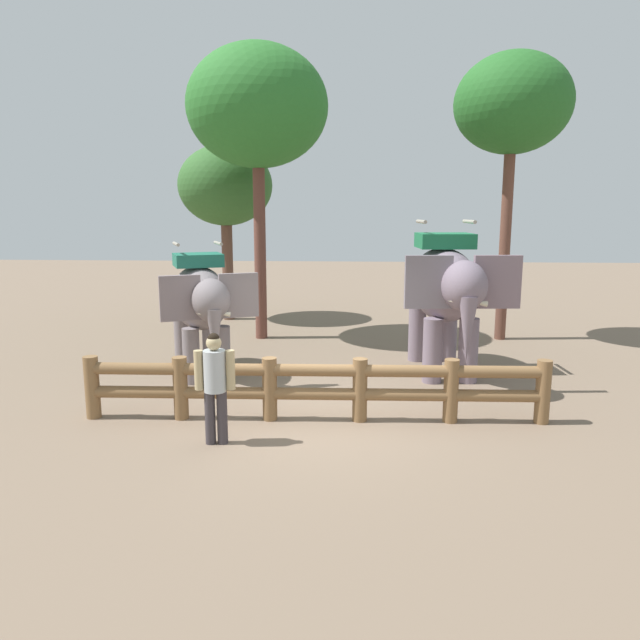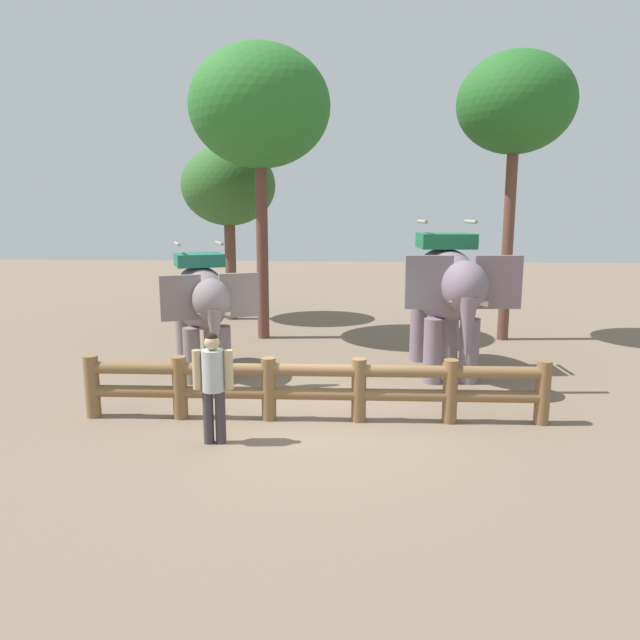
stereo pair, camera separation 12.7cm
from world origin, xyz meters
TOP-DOWN VIEW (x-y plane):
  - ground_plane at (0.00, 0.00)m, footprint 60.00×60.00m
  - log_fence at (0.00, -0.01)m, footprint 7.63×0.41m
  - elephant_near_left at (-2.52, 2.60)m, footprint 2.41×3.28m
  - elephant_center at (2.51, 2.99)m, footprint 2.13×3.75m
  - tourist_woman_in_black at (-1.39, -1.08)m, footprint 0.59×0.35m
  - tree_far_left at (4.53, 6.52)m, footprint 2.92×2.92m
  - tree_back_center at (-1.86, 6.28)m, footprint 3.58×3.58m
  - tree_far_right at (-3.31, 8.98)m, footprint 2.85×2.85m

SIDE VIEW (x-z plane):
  - ground_plane at x=0.00m, z-range 0.00..0.00m
  - log_fence at x=0.00m, z-range 0.08..1.13m
  - tourist_woman_in_black at x=-1.39m, z-range 0.13..1.81m
  - elephant_near_left at x=-2.52m, z-range 0.17..2.93m
  - elephant_center at x=2.51m, z-range 0.20..3.41m
  - tree_far_right at x=-3.31m, z-range 1.41..6.75m
  - tree_back_center at x=-1.86m, z-range 2.18..9.67m
  - tree_far_left at x=4.53m, z-range 2.32..9.58m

